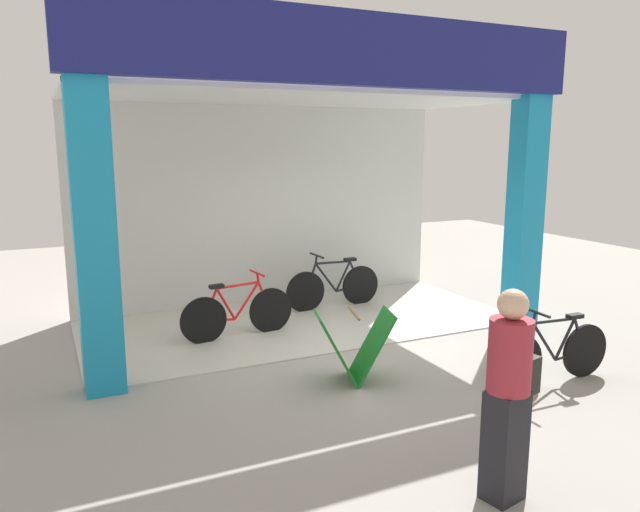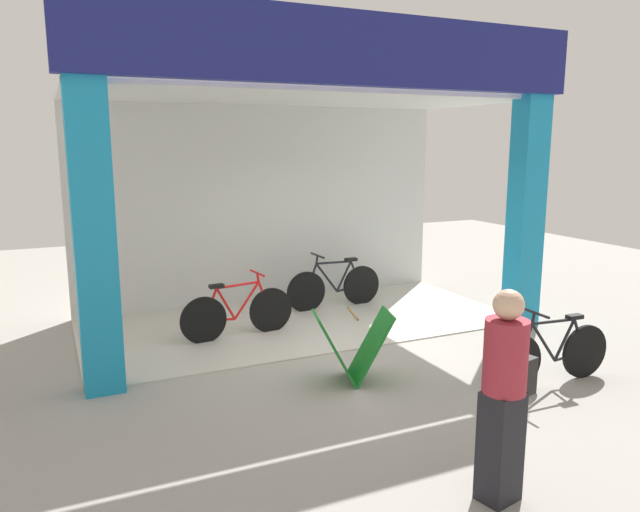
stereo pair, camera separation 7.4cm
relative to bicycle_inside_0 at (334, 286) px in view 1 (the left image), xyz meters
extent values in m
plane|color=#9E9991|center=(-0.82, -1.96, -0.37)|extent=(20.67, 20.67, 0.00)
cube|color=beige|center=(-0.82, -0.48, -0.36)|extent=(6.33, 2.96, 0.02)
cube|color=silver|center=(-0.82, 1.00, 1.30)|extent=(6.33, 0.12, 3.35)
cube|color=#198CBF|center=(-3.78, -1.96, 1.30)|extent=(0.42, 0.36, 3.35)
cube|color=#198CBF|center=(2.13, -1.96, 1.30)|extent=(0.42, 0.36, 3.35)
cube|color=navy|center=(-0.82, -2.11, 3.40)|extent=(6.53, 0.20, 0.84)
cube|color=silver|center=(-0.82, -0.48, 2.95)|extent=(6.33, 2.96, 0.06)
cylinder|color=black|center=(0.51, 0.01, -0.04)|extent=(0.66, 0.06, 0.66)
cylinder|color=black|center=(-0.52, -0.02, -0.04)|extent=(0.66, 0.06, 0.66)
cylinder|color=black|center=(0.26, 0.01, -0.06)|extent=(0.45, 0.05, 0.09)
cylinder|color=black|center=(0.17, 0.01, 0.15)|extent=(0.29, 0.04, 0.50)
cylinder|color=black|center=(-0.14, 0.00, 0.16)|extent=(0.41, 0.05, 0.52)
cylinder|color=black|center=(-0.02, 0.00, 0.40)|extent=(0.64, 0.05, 0.05)
cylinder|color=black|center=(0.39, 0.01, 0.18)|extent=(0.22, 0.04, 0.44)
cylinder|color=black|center=(-0.41, -0.01, 0.18)|extent=(0.20, 0.04, 0.46)
cylinder|color=black|center=(-0.32, -0.01, 0.47)|extent=(0.06, 0.04, 0.14)
cylinder|color=black|center=(-0.31, -0.01, 0.54)|extent=(0.05, 0.46, 0.03)
cube|color=black|center=(0.30, 0.01, 0.42)|extent=(0.20, 0.11, 0.05)
cylinder|color=black|center=(-2.39, -0.86, -0.05)|extent=(0.65, 0.10, 0.65)
cylinder|color=black|center=(-1.39, -0.77, -0.05)|extent=(0.65, 0.10, 0.65)
cylinder|color=red|center=(-2.16, -0.84, -0.07)|extent=(0.44, 0.07, 0.08)
cylinder|color=red|center=(-2.07, -0.83, 0.14)|extent=(0.29, 0.06, 0.49)
cylinder|color=red|center=(-1.76, -0.80, 0.15)|extent=(0.40, 0.07, 0.51)
cylinder|color=red|center=(-1.88, -0.81, 0.39)|extent=(0.62, 0.09, 0.05)
cylinder|color=red|center=(-2.28, -0.85, 0.17)|extent=(0.22, 0.05, 0.44)
cylinder|color=red|center=(-1.49, -0.78, 0.17)|extent=(0.20, 0.05, 0.45)
cylinder|color=red|center=(-1.58, -0.79, 0.46)|extent=(0.06, 0.04, 0.14)
cylinder|color=red|center=(-1.59, -0.79, 0.52)|extent=(0.07, 0.45, 0.03)
cube|color=black|center=(-2.19, -0.84, 0.41)|extent=(0.21, 0.12, 0.05)
cylinder|color=black|center=(1.32, -3.89, -0.06)|extent=(0.63, 0.07, 0.63)
cylinder|color=black|center=(0.35, -3.85, -0.06)|extent=(0.63, 0.07, 0.63)
cylinder|color=black|center=(1.09, -3.88, -0.08)|extent=(0.42, 0.05, 0.08)
cylinder|color=black|center=(1.01, -3.88, 0.13)|extent=(0.28, 0.04, 0.47)
cylinder|color=black|center=(0.70, -3.87, 0.13)|extent=(0.39, 0.05, 0.49)
cylinder|color=black|center=(0.83, -3.87, 0.36)|extent=(0.61, 0.06, 0.05)
cylinder|color=black|center=(1.22, -3.88, 0.15)|extent=(0.21, 0.04, 0.42)
cylinder|color=black|center=(0.45, -3.86, 0.16)|extent=(0.19, 0.04, 0.44)
cylinder|color=black|center=(0.53, -3.86, 0.43)|extent=(0.05, 0.04, 0.13)
cylinder|color=black|center=(0.54, -3.86, 0.50)|extent=(0.05, 0.44, 0.03)
cube|color=black|center=(1.13, -3.88, 0.38)|extent=(0.19, 0.10, 0.05)
cube|color=#197226|center=(-1.38, -2.80, 0.03)|extent=(0.57, 0.61, 0.82)
cube|color=#197226|center=(-0.97, -2.92, 0.03)|extent=(0.57, 0.61, 0.82)
cylinder|color=olive|center=(-1.17, -2.86, 0.43)|extent=(0.17, 0.50, 0.03)
cube|color=black|center=(-1.24, -5.40, 0.07)|extent=(0.33, 0.30, 0.87)
cylinder|color=maroon|center=(-1.24, -5.40, 0.78)|extent=(0.38, 0.38, 0.56)
sphere|color=#D8AD8C|center=(-1.24, -5.40, 1.17)|extent=(0.23, 0.23, 0.23)
cube|color=black|center=(-0.98, -5.34, 0.56)|extent=(0.18, 0.13, 0.29)
camera|label=1|loc=(-4.30, -8.63, 2.32)|focal=33.90mm
camera|label=2|loc=(-4.23, -8.66, 2.32)|focal=33.90mm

